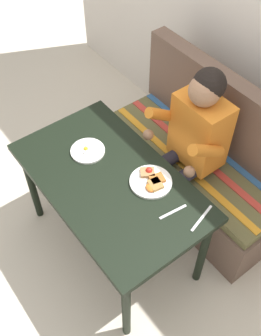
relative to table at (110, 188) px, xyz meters
The scene contains 8 objects.
ground_plane 0.65m from the table, ahead, with size 8.00×8.00×0.00m, color beige.
table is the anchor object (origin of this frame).
couch 0.83m from the table, 90.00° to the left, with size 1.44×0.56×1.00m.
person 0.60m from the table, 85.60° to the left, with size 0.45×0.61×1.21m.
plate_breakfast 0.26m from the table, 46.72° to the left, with size 0.24×0.24×0.05m.
plate_eggs 0.27m from the table, behind, with size 0.21×0.21×0.04m.
fork 0.42m from the table, 19.42° to the left, with size 0.01×0.17×0.01m, color silver.
knife 0.57m from the table, 24.37° to the left, with size 0.01×0.20×0.01m, color silver.
Camera 1 is at (1.23, -0.79, 2.54)m, focal length 43.49 mm.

